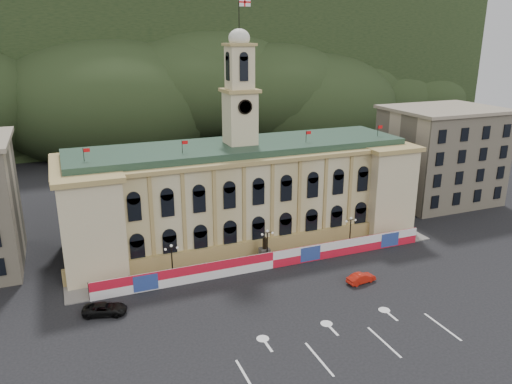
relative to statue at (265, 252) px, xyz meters
name	(u,v)px	position (x,y,z in m)	size (l,w,h in m)	color
ground	(324,321)	(0.00, -18.00, -1.19)	(260.00, 260.00, 0.00)	black
lane_markings	(347,345)	(0.00, -23.00, -1.18)	(26.00, 10.00, 0.02)	white
hill_ridge	(139,75)	(0.03, 103.99, 18.30)	(230.00, 80.00, 64.00)	black
city_hall	(241,191)	(0.00, 9.63, 6.66)	(56.20, 17.60, 37.10)	beige
side_building_right	(441,155)	(43.00, 12.93, 8.14)	(21.00, 17.00, 18.60)	#C1B295
hoarding_fence	(273,260)	(0.06, -2.93, 0.06)	(50.00, 0.44, 2.50)	red
pavement	(265,260)	(0.00, -0.25, -1.11)	(56.00, 5.50, 0.16)	slate
statue	(265,252)	(0.00, 0.00, 0.00)	(1.40, 1.40, 3.72)	#595651
lamp_left	(172,259)	(-14.00, -1.00, 1.89)	(1.96, 0.44, 5.15)	black
lamp_center	(267,243)	(0.00, -1.00, 1.89)	(1.96, 0.44, 5.15)	black
lamp_right	(350,230)	(14.00, -1.00, 1.89)	(1.96, 0.44, 5.15)	black
red_sedan	(361,278)	(9.27, -11.47, -0.51)	(4.27, 1.98, 1.36)	red
black_suv	(105,309)	(-23.53, -6.86, -0.47)	(5.62, 3.71, 1.43)	black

